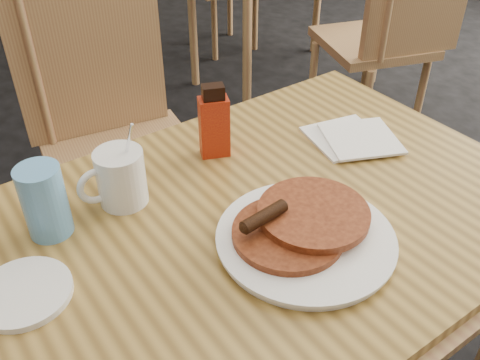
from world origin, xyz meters
The scene contains 9 objects.
main_table centered at (0.02, -0.03, 0.71)m, with size 1.21×0.85×0.75m.
chair_main_far centered at (0.01, 0.75, 0.59)m, with size 0.50×0.50×0.99m.
chair_neighbor_near centered at (1.32, 0.84, 0.59)m, with size 0.55×0.56×0.98m.
pancake_plate centered at (0.05, -0.14, 0.77)m, with size 0.32×0.32×0.07m.
coffee_mug centered at (-0.18, 0.15, 0.81)m, with size 0.13×0.09×0.18m.
syrup_bottle centered at (0.06, 0.19, 0.83)m, with size 0.07×0.06×0.17m.
napkin_stack centered at (0.35, 0.07, 0.76)m, with size 0.21×0.22×0.01m.
blue_tumbler centered at (-0.32, 0.14, 0.82)m, with size 0.08×0.08×0.14m, color #5DA0DB.
side_saucer centered at (-0.41, 0.01, 0.76)m, with size 0.15×0.15×0.01m, color white.
Camera 1 is at (-0.43, -0.66, 1.40)m, focal length 40.00 mm.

